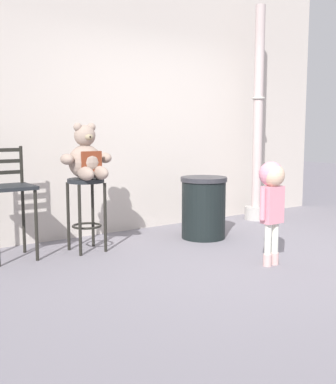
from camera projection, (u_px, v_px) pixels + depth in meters
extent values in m
plane|color=slate|center=(256.00, 261.00, 4.55)|extent=(24.00, 24.00, 0.00)
cube|color=beige|center=(139.00, 99.00, 6.02)|extent=(6.08, 0.30, 3.25)
cylinder|color=black|center=(86.00, 181.00, 4.86)|extent=(0.37, 0.37, 0.04)
cylinder|color=black|center=(80.00, 221.00, 4.71)|extent=(0.03, 0.03, 0.71)
cylinder|color=black|center=(105.00, 218.00, 4.87)|extent=(0.03, 0.03, 0.71)
cylinder|color=black|center=(68.00, 216.00, 4.94)|extent=(0.03, 0.03, 0.71)
cylinder|color=black|center=(93.00, 214.00, 5.10)|extent=(0.03, 0.03, 0.71)
torus|color=black|center=(87.00, 226.00, 4.92)|extent=(0.30, 0.30, 0.02)
sphere|color=gray|center=(85.00, 162.00, 4.83)|extent=(0.34, 0.34, 0.34)
cube|color=maroon|center=(92.00, 162.00, 4.72)|extent=(0.21, 0.03, 0.21)
sphere|color=gray|center=(85.00, 136.00, 4.80)|extent=(0.21, 0.21, 0.21)
ellipsoid|color=#988666|center=(89.00, 137.00, 4.72)|extent=(0.09, 0.07, 0.06)
sphere|color=black|center=(90.00, 137.00, 4.70)|extent=(0.03, 0.03, 0.03)
sphere|color=gray|center=(78.00, 127.00, 4.74)|extent=(0.09, 0.09, 0.09)
sphere|color=gray|center=(91.00, 127.00, 4.83)|extent=(0.09, 0.09, 0.09)
ellipsoid|color=gray|center=(67.00, 159.00, 4.69)|extent=(0.12, 0.19, 0.11)
ellipsoid|color=gray|center=(105.00, 158.00, 4.92)|extent=(0.12, 0.19, 0.11)
ellipsoid|color=gray|center=(86.00, 174.00, 4.67)|extent=(0.12, 0.29, 0.14)
ellipsoid|color=gray|center=(100.00, 173.00, 4.76)|extent=(0.12, 0.29, 0.14)
cylinder|color=#CFA5A1|center=(267.00, 260.00, 4.39)|extent=(0.08, 0.08, 0.11)
cylinder|color=silver|center=(268.00, 239.00, 4.36)|extent=(0.06, 0.06, 0.29)
cylinder|color=#CFA5A1|center=(274.00, 258.00, 4.44)|extent=(0.08, 0.08, 0.11)
cylinder|color=silver|center=(275.00, 238.00, 4.42)|extent=(0.06, 0.06, 0.29)
cube|color=pink|center=(272.00, 205.00, 4.35)|extent=(0.20, 0.11, 0.34)
cylinder|color=pink|center=(263.00, 204.00, 4.28)|extent=(0.05, 0.05, 0.29)
cylinder|color=pink|center=(282.00, 202.00, 4.42)|extent=(0.05, 0.05, 0.29)
sphere|color=#D8B293|center=(273.00, 175.00, 4.32)|extent=(0.21, 0.21, 0.21)
sphere|color=pink|center=(271.00, 174.00, 4.34)|extent=(0.22, 0.22, 0.22)
cylinder|color=black|center=(204.00, 210.00, 5.50)|extent=(0.50, 0.50, 0.66)
cylinder|color=#2D2D33|center=(204.00, 179.00, 5.46)|extent=(0.53, 0.53, 0.05)
cylinder|color=#A7A39F|center=(256.00, 213.00, 6.67)|extent=(0.31, 0.31, 0.18)
cylinder|color=#B5A39F|center=(258.00, 108.00, 6.48)|extent=(0.13, 0.13, 2.70)
torus|color=#ADA89E|center=(259.00, 98.00, 6.46)|extent=(0.18, 0.18, 0.04)
cube|color=black|center=(10.00, 187.00, 4.53)|extent=(0.43, 0.43, 0.03)
cylinder|color=black|center=(36.00, 225.00, 4.54)|extent=(0.03, 0.03, 0.68)
cylinder|color=black|center=(24.00, 220.00, 4.83)|extent=(0.03, 0.03, 0.68)
cylinder|color=black|center=(21.00, 164.00, 4.76)|extent=(0.03, 0.03, 0.36)
cube|color=black|center=(3.00, 173.00, 4.66)|extent=(0.36, 0.02, 0.04)
cube|color=black|center=(3.00, 161.00, 4.65)|extent=(0.36, 0.02, 0.04)
cube|color=black|center=(2.00, 150.00, 4.64)|extent=(0.36, 0.02, 0.04)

